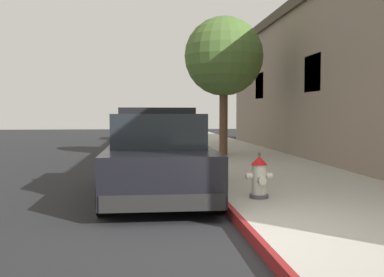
% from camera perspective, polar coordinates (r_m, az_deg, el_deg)
% --- Properties ---
extents(ground_plane, '(33.35, 60.00, 0.20)m').
position_cam_1_polar(ground_plane, '(15.50, -16.68, -3.11)').
color(ground_plane, '#232326').
extents(sidewalk_pavement, '(3.65, 60.00, 0.16)m').
position_cam_1_polar(sidewalk_pavement, '(15.54, 5.64, -2.32)').
color(sidewalk_pavement, '#ADA89E').
rests_on(sidewalk_pavement, ground).
extents(curb_painted_edge, '(0.08, 60.00, 0.16)m').
position_cam_1_polar(curb_painted_edge, '(15.27, -1.22, -2.40)').
color(curb_painted_edge, maroon).
rests_on(curb_painted_edge, ground).
extents(police_cruiser, '(1.94, 4.84, 1.68)m').
position_cam_1_polar(police_cruiser, '(8.66, -4.40, -2.26)').
color(police_cruiser, black).
rests_on(police_cruiser, ground).
extents(parked_car_silver_ahead, '(1.94, 4.84, 1.56)m').
position_cam_1_polar(parked_car_silver_ahead, '(17.77, -4.67, 0.52)').
color(parked_car_silver_ahead, '#B2B5BA').
rests_on(parked_car_silver_ahead, ground).
extents(parked_car_dark_far, '(1.94, 4.84, 1.56)m').
position_cam_1_polar(parked_car_dark_far, '(26.71, -5.99, 1.40)').
color(parked_car_dark_far, navy).
rests_on(parked_car_dark_far, ground).
extents(fire_hydrant, '(0.44, 0.40, 0.76)m').
position_cam_1_polar(fire_hydrant, '(7.58, 8.53, -4.88)').
color(fire_hydrant, '#4C4C51').
rests_on(fire_hydrant, sidewalk_pavement).
extents(street_tree, '(2.64, 2.64, 4.65)m').
position_cam_1_polar(street_tree, '(15.32, 4.05, 10.30)').
color(street_tree, brown).
rests_on(street_tree, sidewalk_pavement).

